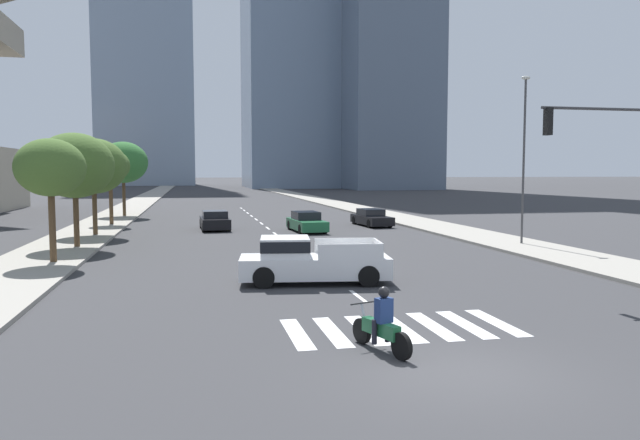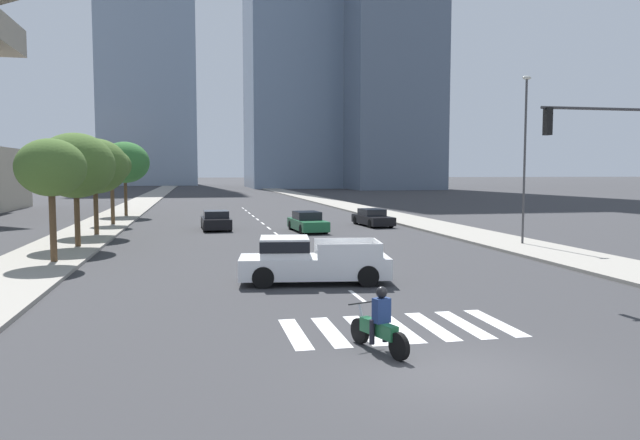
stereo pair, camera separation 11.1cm
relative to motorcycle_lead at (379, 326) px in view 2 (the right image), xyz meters
name	(u,v)px [view 2 (the right image)]	position (x,y,z in m)	size (l,w,h in m)	color
ground_plane	(456,372)	(1.11, -1.64, -0.58)	(800.00, 800.00, 0.00)	#333335
sidewalk_east	(434,226)	(12.99, 28.36, -0.51)	(4.00, 260.00, 0.15)	gray
sidewalk_west	(89,233)	(-10.78, 28.36, -0.51)	(4.00, 260.00, 0.15)	gray
crosswalk_near	(399,328)	(1.11, 1.86, -0.58)	(5.85, 2.93, 0.01)	silver
lane_divider_center	(269,228)	(1.11, 29.86, -0.58)	(0.14, 50.00, 0.01)	silver
motorcycle_lead	(379,326)	(0.00, 0.00, 0.00)	(0.96, 2.00, 1.49)	black
pickup_truck	(307,261)	(-0.07, 8.50, 0.23)	(5.57, 2.67, 1.67)	silver
sedan_green_0	(308,222)	(3.36, 26.90, 0.03)	(2.09, 4.78, 1.34)	#1E6038
sedan_black_1	(216,221)	(-2.62, 29.45, 0.03)	(2.03, 4.46, 1.33)	black
sedan_black_2	(373,218)	(8.85, 30.08, 0.00)	(2.10, 4.75, 1.25)	black
traffic_signal_near	(624,156)	(10.30, 5.39, 3.94)	(5.24, 0.28, 6.36)	#333335
street_lamp_east	(525,149)	(13.29, 16.79, 4.64)	(0.50, 0.24, 8.91)	#3F3F42
street_tree_nearest	(51,168)	(-9.98, 14.86, 3.58)	(2.90, 2.90, 5.27)	#4C3823
street_tree_second	(75,166)	(-9.98, 20.28, 3.73)	(3.93, 3.93, 5.85)	#4C3823
street_tree_third	(95,166)	(-9.98, 26.34, 3.75)	(3.98, 3.98, 5.89)	#4C3823
street_tree_fourth	(112,166)	(-9.98, 33.92, 3.83)	(2.83, 2.83, 5.51)	#4C3823
street_tree_fifth	(125,162)	(-9.98, 42.53, 4.22)	(4.22, 4.22, 6.46)	#4C3823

